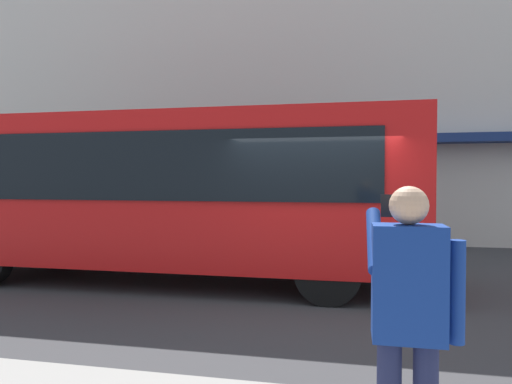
{
  "coord_description": "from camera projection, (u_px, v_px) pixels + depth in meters",
  "views": [
    {
      "loc": [
        -0.55,
        7.32,
        1.89
      ],
      "look_at": [
        1.17,
        -0.87,
        1.66
      ],
      "focal_mm": 32.31,
      "sensor_mm": 36.0,
      "label": 1
    }
  ],
  "objects": [
    {
      "name": "building_facade_far",
      "position": [
        335.0,
        43.0,
        13.81
      ],
      "size": [
        28.0,
        1.55,
        12.0
      ],
      "color": "beige",
      "rests_on": "ground_plane"
    },
    {
      "name": "ground_plane",
      "position": [
        316.0,
        298.0,
        7.33
      ],
      "size": [
        60.0,
        60.0,
        0.0
      ],
      "primitive_type": "plane",
      "color": "#38383A"
    },
    {
      "name": "red_bus",
      "position": [
        167.0,
        190.0,
        8.54
      ],
      "size": [
        9.05,
        2.54,
        3.08
      ],
      "color": "red",
      "rests_on": "ground_plane"
    },
    {
      "name": "pedestrian_photographer",
      "position": [
        408.0,
        310.0,
        2.63
      ],
      "size": [
        0.53,
        0.52,
        1.7
      ],
      "color": "#1E2347",
      "rests_on": "sidewalk_curb"
    }
  ]
}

